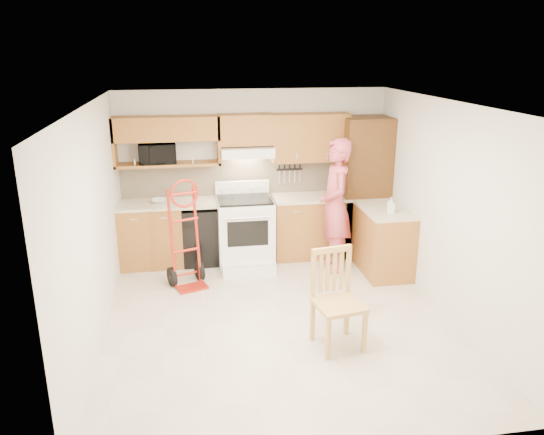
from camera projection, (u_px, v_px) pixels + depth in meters
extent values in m
cube|color=beige|center=(279.00, 319.00, 6.31)|extent=(4.00, 4.50, 0.02)
cube|color=white|center=(280.00, 103.00, 5.54)|extent=(4.00, 4.50, 0.02)
cube|color=silver|center=(253.00, 173.00, 8.05)|extent=(4.00, 0.02, 2.50)
cube|color=silver|center=(334.00, 313.00, 3.80)|extent=(4.00, 0.02, 2.50)
cube|color=silver|center=(92.00, 228.00, 5.61)|extent=(0.02, 4.50, 2.50)
cube|color=silver|center=(448.00, 210.00, 6.23)|extent=(0.02, 4.50, 2.50)
cube|color=#C8B18E|center=(254.00, 177.00, 8.04)|extent=(3.92, 0.03, 0.55)
cube|color=#945F31|center=(151.00, 235.00, 7.76)|extent=(0.90, 0.60, 0.90)
cube|color=black|center=(203.00, 234.00, 7.88)|extent=(0.60, 0.60, 0.85)
cube|color=#945F31|center=(310.00, 227.00, 8.13)|extent=(1.14, 0.60, 0.90)
cube|color=beige|center=(170.00, 203.00, 7.66)|extent=(1.50, 0.63, 0.04)
cube|color=beige|center=(311.00, 197.00, 7.98)|extent=(1.14, 0.63, 0.04)
cube|color=#945F31|center=(383.00, 242.00, 7.51)|extent=(0.60, 1.00, 0.90)
cube|color=beige|center=(385.00, 210.00, 7.36)|extent=(0.63, 1.00, 0.04)
cube|color=#563717|center=(364.00, 187.00, 8.07)|extent=(0.70, 0.60, 2.10)
cube|color=#945F31|center=(166.00, 129.00, 7.47)|extent=(1.50, 0.33, 0.34)
cube|color=#945F31|center=(168.00, 164.00, 7.62)|extent=(1.50, 0.33, 0.04)
cube|color=#945F31|center=(246.00, 129.00, 7.65)|extent=(0.76, 0.33, 0.44)
cube|color=#945F31|center=(310.00, 137.00, 7.84)|extent=(1.14, 0.33, 0.70)
cube|color=white|center=(247.00, 152.00, 7.69)|extent=(0.76, 0.46, 0.14)
imported|color=black|center=(157.00, 153.00, 7.55)|extent=(0.54, 0.38, 0.29)
imported|color=#BF4753|center=(335.00, 206.00, 7.44)|extent=(0.49, 0.72, 1.90)
imported|color=white|center=(391.00, 205.00, 7.15)|extent=(0.12, 0.12, 0.21)
imported|color=white|center=(159.00, 201.00, 7.63)|extent=(0.25, 0.25, 0.05)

